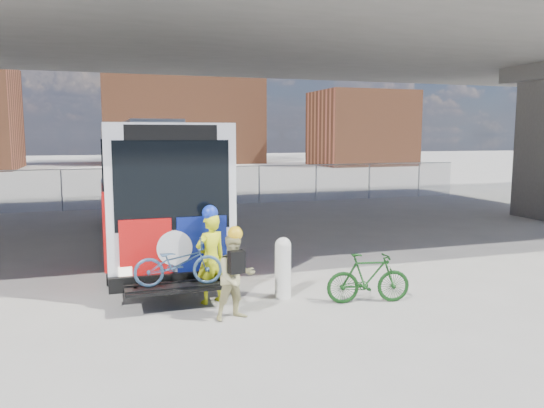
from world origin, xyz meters
name	(u,v)px	position (x,y,z in m)	size (l,w,h in m)	color
ground	(242,266)	(0.00, 0.00, 0.00)	(160.00, 160.00, 0.00)	#9E9991
bus	(147,175)	(-2.00, 3.70, 2.11)	(2.67, 12.91, 3.69)	silver
overpass	(208,30)	(0.00, 4.00, 6.54)	(40.00, 16.00, 7.95)	#605E59
chainlink_fence	(177,176)	(0.00, 12.00, 1.42)	(30.00, 0.06, 30.00)	gray
brick_buildings	(142,116)	(1.23, 48.23, 5.42)	(54.00, 22.00, 12.00)	brown
smokestack	(238,63)	(14.00, 55.00, 12.50)	(2.20, 2.20, 25.00)	brown
bollard	(283,266)	(0.13, -2.76, 0.67)	(0.33, 0.33, 1.26)	white
cyclist_hivis	(211,256)	(-1.33, -2.63, 0.94)	(0.76, 0.64, 1.96)	yellow
cyclist_tan	(236,276)	(-1.09, -3.70, 0.81)	(0.85, 0.72, 1.71)	tan
bike_parked	(368,278)	(1.63, -3.60, 0.50)	(0.47, 1.67, 1.01)	#133D14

